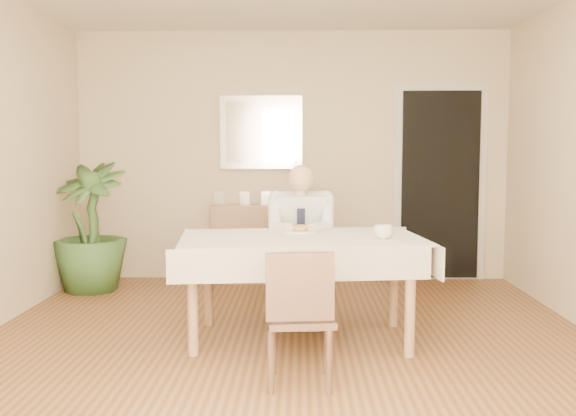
{
  "coord_description": "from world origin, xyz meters",
  "views": [
    {
      "loc": [
        0.09,
        -4.27,
        1.37
      ],
      "look_at": [
        0.0,
        0.35,
        0.95
      ],
      "focal_mm": 40.0,
      "sensor_mm": 36.0,
      "label": 1
    }
  ],
  "objects_px": {
    "sideboard": "(261,243)",
    "potted_palm": "(90,227)",
    "seated_man": "(301,234)",
    "coffee_mug": "(384,232)",
    "dining_table": "(301,248)",
    "chair_far": "(301,255)",
    "chair_near": "(300,312)"
  },
  "relations": [
    {
      "from": "dining_table",
      "to": "chair_far",
      "type": "height_order",
      "value": "chair_far"
    },
    {
      "from": "dining_table",
      "to": "potted_palm",
      "type": "distance_m",
      "value": 2.59
    },
    {
      "from": "chair_near",
      "to": "sideboard",
      "type": "height_order",
      "value": "chair_near"
    },
    {
      "from": "dining_table",
      "to": "chair_near",
      "type": "xyz_separation_m",
      "value": [
        -0.01,
        -0.95,
        -0.22
      ]
    },
    {
      "from": "potted_palm",
      "to": "seated_man",
      "type": "bearing_deg",
      "value": -25.88
    },
    {
      "from": "chair_near",
      "to": "potted_palm",
      "type": "relative_size",
      "value": 0.65
    },
    {
      "from": "dining_table",
      "to": "chair_far",
      "type": "xyz_separation_m",
      "value": [
        0.0,
        0.88,
        -0.2
      ]
    },
    {
      "from": "seated_man",
      "to": "potted_palm",
      "type": "height_order",
      "value": "potted_palm"
    },
    {
      "from": "potted_palm",
      "to": "chair_near",
      "type": "bearing_deg",
      "value": -51.15
    },
    {
      "from": "seated_man",
      "to": "coffee_mug",
      "type": "distance_m",
      "value": 0.92
    },
    {
      "from": "chair_near",
      "to": "potted_palm",
      "type": "height_order",
      "value": "potted_palm"
    },
    {
      "from": "dining_table",
      "to": "seated_man",
      "type": "height_order",
      "value": "seated_man"
    },
    {
      "from": "seated_man",
      "to": "coffee_mug",
      "type": "height_order",
      "value": "seated_man"
    },
    {
      "from": "dining_table",
      "to": "chair_near",
      "type": "distance_m",
      "value": 0.97
    },
    {
      "from": "coffee_mug",
      "to": "sideboard",
      "type": "xyz_separation_m",
      "value": [
        -0.99,
        2.16,
        -0.4
      ]
    },
    {
      "from": "dining_table",
      "to": "sideboard",
      "type": "bearing_deg",
      "value": 94.95
    },
    {
      "from": "potted_palm",
      "to": "coffee_mug",
      "type": "bearing_deg",
      "value": -32.94
    },
    {
      "from": "chair_far",
      "to": "coffee_mug",
      "type": "distance_m",
      "value": 1.19
    },
    {
      "from": "sideboard",
      "to": "potted_palm",
      "type": "relative_size",
      "value": 0.8
    },
    {
      "from": "coffee_mug",
      "to": "potted_palm",
      "type": "bearing_deg",
      "value": 147.06
    },
    {
      "from": "dining_table",
      "to": "chair_far",
      "type": "distance_m",
      "value": 0.9
    },
    {
      "from": "dining_table",
      "to": "seated_man",
      "type": "distance_m",
      "value": 0.59
    },
    {
      "from": "coffee_mug",
      "to": "sideboard",
      "type": "height_order",
      "value": "coffee_mug"
    },
    {
      "from": "dining_table",
      "to": "coffee_mug",
      "type": "distance_m",
      "value": 0.6
    },
    {
      "from": "chair_near",
      "to": "dining_table",
      "type": "bearing_deg",
      "value": 83.13
    },
    {
      "from": "chair_far",
      "to": "chair_near",
      "type": "height_order",
      "value": "chair_far"
    },
    {
      "from": "coffee_mug",
      "to": "dining_table",
      "type": "bearing_deg",
      "value": 169.0
    },
    {
      "from": "chair_far",
      "to": "potted_palm",
      "type": "xyz_separation_m",
      "value": [
        -2.04,
        0.71,
        0.15
      ]
    },
    {
      "from": "dining_table",
      "to": "potted_palm",
      "type": "height_order",
      "value": "potted_palm"
    },
    {
      "from": "chair_far",
      "to": "chair_near",
      "type": "distance_m",
      "value": 1.82
    },
    {
      "from": "chair_far",
      "to": "potted_palm",
      "type": "relative_size",
      "value": 0.68
    },
    {
      "from": "chair_near",
      "to": "seated_man",
      "type": "height_order",
      "value": "seated_man"
    }
  ]
}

